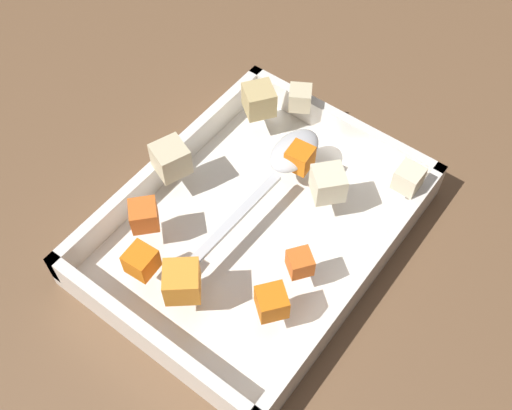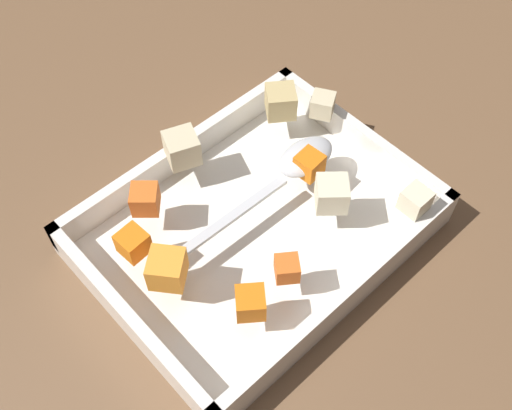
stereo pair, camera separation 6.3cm
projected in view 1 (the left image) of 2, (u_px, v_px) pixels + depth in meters
ground_plane at (259, 220)px, 0.69m from camera, size 4.00×4.00×0.00m
baking_dish at (256, 230)px, 0.66m from camera, size 0.34×0.26×0.05m
carrot_chunk_corner_se at (300, 158)px, 0.66m from camera, size 0.03×0.03×0.03m
carrot_chunk_mid_right at (182, 282)px, 0.57m from camera, size 0.05×0.05×0.03m
carrot_chunk_heap_side at (300, 263)px, 0.59m from camera, size 0.03×0.03×0.02m
carrot_chunk_corner_nw at (141, 261)px, 0.59m from camera, size 0.03×0.03×0.03m
carrot_chunk_far_left at (272, 302)px, 0.56m from camera, size 0.04×0.04×0.03m
carrot_chunk_near_right at (144, 215)px, 0.61m from camera, size 0.04×0.04×0.03m
potato_chunk_back_center at (259, 100)px, 0.70m from camera, size 0.05×0.05×0.03m
potato_chunk_mid_left at (300, 98)px, 0.71m from camera, size 0.03×0.03×0.02m
potato_chunk_near_spoon at (171, 159)px, 0.65m from camera, size 0.04×0.04×0.03m
potato_chunk_under_handle at (408, 178)px, 0.64m from camera, size 0.03×0.03×0.03m
potato_chunk_center at (328, 183)px, 0.63m from camera, size 0.04×0.04×0.03m
serving_spoon at (288, 159)px, 0.66m from camera, size 0.23×0.04×0.02m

